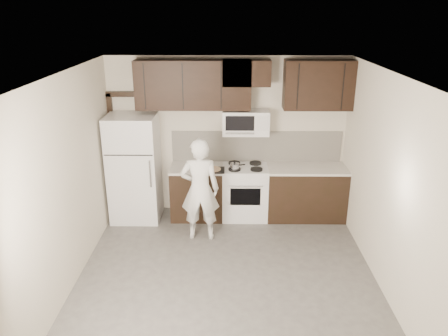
{
  "coord_description": "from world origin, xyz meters",
  "views": [
    {
      "loc": [
        0.02,
        -4.92,
        3.44
      ],
      "look_at": [
        -0.04,
        0.9,
        1.28
      ],
      "focal_mm": 35.0,
      "sensor_mm": 36.0,
      "label": 1
    }
  ],
  "objects_px": {
    "microwave": "(246,122)",
    "person": "(200,190)",
    "stove": "(245,192)",
    "refrigerator": "(135,168)"
  },
  "relations": [
    {
      "from": "microwave",
      "to": "person",
      "type": "relative_size",
      "value": 0.47
    },
    {
      "from": "microwave",
      "to": "refrigerator",
      "type": "height_order",
      "value": "microwave"
    },
    {
      "from": "stove",
      "to": "refrigerator",
      "type": "relative_size",
      "value": 0.52
    },
    {
      "from": "microwave",
      "to": "person",
      "type": "height_order",
      "value": "microwave"
    },
    {
      "from": "microwave",
      "to": "person",
      "type": "distance_m",
      "value": 1.4
    },
    {
      "from": "stove",
      "to": "refrigerator",
      "type": "bearing_deg",
      "value": -178.49
    },
    {
      "from": "refrigerator",
      "to": "microwave",
      "type": "bearing_deg",
      "value": 5.15
    },
    {
      "from": "person",
      "to": "microwave",
      "type": "bearing_deg",
      "value": -130.08
    },
    {
      "from": "stove",
      "to": "refrigerator",
      "type": "height_order",
      "value": "refrigerator"
    },
    {
      "from": "stove",
      "to": "person",
      "type": "relative_size",
      "value": 0.58
    }
  ]
}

